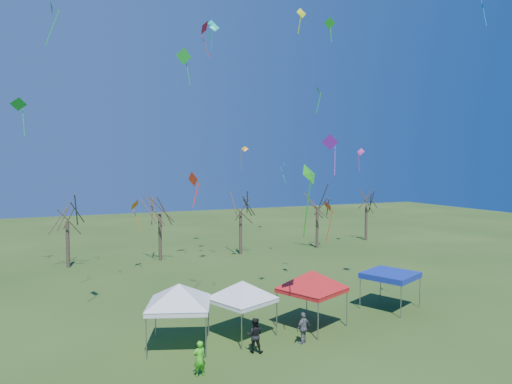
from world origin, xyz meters
The scene contains 30 objects.
ground centered at (0.00, 0.00, 0.00)m, with size 140.00×140.00×0.00m, color #294817.
tree_1 centered at (-10.77, 24.65, 5.79)m, with size 3.42×3.42×7.54m.
tree_2 centered at (-2.37, 24.38, 6.29)m, with size 3.71×3.71×8.18m.
tree_3 centered at (6.03, 24.04, 6.08)m, with size 3.59×3.59×7.91m.
tree_4 centered at (15.36, 24.00, 6.06)m, with size 3.58×3.58×7.89m.
tree_5 centered at (23.72, 26.07, 5.73)m, with size 3.39×3.39×7.46m.
tent_white_west centered at (-5.96, 2.61, 3.11)m, with size 4.10×4.10×3.85m.
tent_white_mid centered at (-2.40, 2.71, 2.88)m, with size 3.76×3.76×3.57m.
tent_red centered at (1.84, 2.39, 3.12)m, with size 4.07×4.07×3.86m.
tent_blue centered at (8.34, 3.34, 2.19)m, with size 3.98×3.98×2.38m.
person_grey centered at (0.14, 0.41, 0.84)m, with size 0.98×0.41×1.68m, color slate.
person_green centered at (-5.95, -0.95, 0.80)m, with size 0.59×0.39×1.61m, color #48D622.
person_dark centered at (-2.65, 0.44, 0.88)m, with size 0.85×0.67×1.76m, color black.
kite_1 centered at (-4.88, 3.52, 8.64)m, with size 0.55×0.86×1.92m.
kite_17 centered at (7.47, 9.53, 6.24)m, with size 0.77×1.14×3.28m.
kite_13 centered at (-5.43, 20.05, 5.96)m, with size 1.26×1.36×2.95m.
kite_11 centered at (-1.46, 18.23, 18.60)m, with size 1.47×0.85×3.20m.
kite_7 centered at (-11.60, 9.54, 18.58)m, with size 0.82×0.97×2.84m.
kite_18 centered at (5.30, 7.49, 14.58)m, with size 0.80×0.91×1.93m.
kite_5 centered at (-0.23, -0.74, 8.94)m, with size 1.29×1.08×3.65m.
kite_15 centered at (5.96, 7.24, 19.18)m, with size 0.87×0.48×1.72m.
kite_19 centered at (9.30, 20.61, 9.32)m, with size 0.72×0.90×2.23m.
kite_12 centered at (19.83, 22.17, 10.81)m, with size 0.80×0.96×2.78m.
kite_25 centered at (1.62, 3.46, 18.18)m, with size 0.69×0.35×1.51m.
kite_22 centered at (4.21, 18.50, 10.76)m, with size 0.88×0.83×2.25m.
kite_26 centered at (1.04, 18.09, 21.49)m, with size 0.87×0.76×2.52m.
kite_2 centered at (-14.32, 22.88, 14.47)m, with size 1.49×1.16×3.26m.
kite_3 centered at (1.87, 23.05, 22.68)m, with size 1.49×1.68×3.57m.
kite_27 centered at (3.43, 3.10, 10.76)m, with size 1.01×0.88×2.47m.
kite_24 centered at (-0.31, 13.43, 19.82)m, with size 0.85×0.53×2.13m.
Camera 1 is at (-11.63, -20.13, 9.46)m, focal length 32.00 mm.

